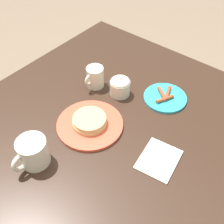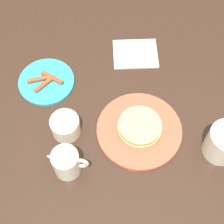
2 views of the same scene
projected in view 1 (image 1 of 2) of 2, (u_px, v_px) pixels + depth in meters
ground_plane at (104, 219)px, 1.51m from camera, size 8.00×8.00×0.00m
dining_table at (100, 152)px, 1.07m from camera, size 1.24×1.04×0.72m
pancake_plate at (90, 123)px, 1.01m from camera, size 0.24×0.24×0.04m
side_plate_bacon at (165, 97)px, 1.11m from camera, size 0.17×0.17×0.02m
coffee_mug at (32, 152)px, 0.88m from camera, size 0.13×0.10×0.10m
creamer_pitcher at (95, 76)px, 1.14m from camera, size 0.11×0.07×0.10m
sugar_bowl at (120, 86)px, 1.11m from camera, size 0.08×0.08×0.09m
napkin at (159, 160)px, 0.91m from camera, size 0.16×0.14×0.01m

